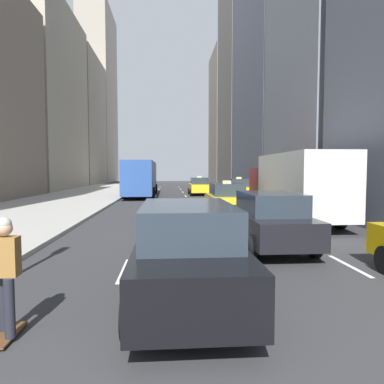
{
  "coord_description": "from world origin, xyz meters",
  "views": [
    {
      "loc": [
        0.84,
        -0.16,
        2.39
      ],
      "look_at": [
        1.87,
        13.92,
        1.51
      ],
      "focal_mm": 32.0,
      "sensor_mm": 36.0,
      "label": 1
    }
  ],
  "objects_px": {
    "taxi_fourth": "(226,199)",
    "city_bus": "(141,177)",
    "sedan_silver_behind": "(268,219)",
    "skateboarder": "(6,272)",
    "box_truck": "(294,185)",
    "taxi_third": "(199,186)",
    "taxi_second": "(238,189)",
    "sedan_black_near": "(187,250)"
  },
  "relations": [
    {
      "from": "taxi_fourth",
      "to": "city_bus",
      "type": "relative_size",
      "value": 0.38
    },
    {
      "from": "city_bus",
      "to": "taxi_fourth",
      "type": "bearing_deg",
      "value": -68.97
    },
    {
      "from": "sedan_silver_behind",
      "to": "skateboarder",
      "type": "xyz_separation_m",
      "value": [
        -5.44,
        -5.54,
        0.09
      ]
    },
    {
      "from": "city_bus",
      "to": "box_truck",
      "type": "bearing_deg",
      "value": -63.74
    },
    {
      "from": "taxi_third",
      "to": "sedan_silver_behind",
      "type": "xyz_separation_m",
      "value": [
        0.0,
        -23.15,
        -0.0
      ]
    },
    {
      "from": "taxi_fourth",
      "to": "skateboarder",
      "type": "bearing_deg",
      "value": -112.4
    },
    {
      "from": "box_truck",
      "to": "city_bus",
      "type": "bearing_deg",
      "value": 116.26
    },
    {
      "from": "sedan_silver_behind",
      "to": "city_bus",
      "type": "xyz_separation_m",
      "value": [
        -5.61,
        22.25,
        0.91
      ]
    },
    {
      "from": "taxi_fourth",
      "to": "city_bus",
      "type": "bearing_deg",
      "value": 111.03
    },
    {
      "from": "taxi_second",
      "to": "box_truck",
      "type": "relative_size",
      "value": 0.52
    },
    {
      "from": "sedan_silver_behind",
      "to": "city_bus",
      "type": "height_order",
      "value": "city_bus"
    },
    {
      "from": "taxi_second",
      "to": "city_bus",
      "type": "distance_m",
      "value": 9.55
    },
    {
      "from": "sedan_black_near",
      "to": "taxi_fourth",
      "type": "bearing_deg",
      "value": 76.72
    },
    {
      "from": "box_truck",
      "to": "sedan_silver_behind",
      "type": "bearing_deg",
      "value": -118.29
    },
    {
      "from": "sedan_silver_behind",
      "to": "taxi_fourth",
      "type": "bearing_deg",
      "value": 90.0
    },
    {
      "from": "sedan_black_near",
      "to": "sedan_silver_behind",
      "type": "xyz_separation_m",
      "value": [
        2.8,
        4.21,
        -0.04
      ]
    },
    {
      "from": "sedan_black_near",
      "to": "sedan_silver_behind",
      "type": "height_order",
      "value": "sedan_black_near"
    },
    {
      "from": "taxi_fourth",
      "to": "sedan_silver_behind",
      "type": "distance_m",
      "value": 7.65
    },
    {
      "from": "sedan_silver_behind",
      "to": "box_truck",
      "type": "relative_size",
      "value": 0.58
    },
    {
      "from": "sedan_silver_behind",
      "to": "skateboarder",
      "type": "bearing_deg",
      "value": -134.45
    },
    {
      "from": "skateboarder",
      "to": "city_bus",
      "type": "bearing_deg",
      "value": 90.36
    },
    {
      "from": "taxi_third",
      "to": "taxi_second",
      "type": "bearing_deg",
      "value": -62.28
    },
    {
      "from": "sedan_silver_behind",
      "to": "box_truck",
      "type": "distance_m",
      "value": 5.97
    },
    {
      "from": "city_bus",
      "to": "box_truck",
      "type": "height_order",
      "value": "city_bus"
    },
    {
      "from": "taxi_second",
      "to": "skateboarder",
      "type": "bearing_deg",
      "value": -109.42
    },
    {
      "from": "sedan_silver_behind",
      "to": "skateboarder",
      "type": "distance_m",
      "value": 7.76
    },
    {
      "from": "taxi_second",
      "to": "taxi_fourth",
      "type": "height_order",
      "value": "same"
    },
    {
      "from": "taxi_second",
      "to": "skateboarder",
      "type": "relative_size",
      "value": 2.52
    },
    {
      "from": "taxi_third",
      "to": "box_truck",
      "type": "height_order",
      "value": "box_truck"
    },
    {
      "from": "sedan_black_near",
      "to": "skateboarder",
      "type": "xyz_separation_m",
      "value": [
        -2.64,
        -1.33,
        0.05
      ]
    },
    {
      "from": "taxi_fourth",
      "to": "box_truck",
      "type": "relative_size",
      "value": 0.52
    },
    {
      "from": "taxi_fourth",
      "to": "city_bus",
      "type": "distance_m",
      "value": 15.67
    },
    {
      "from": "taxi_third",
      "to": "city_bus",
      "type": "xyz_separation_m",
      "value": [
        -5.61,
        -0.9,
        0.91
      ]
    },
    {
      "from": "sedan_silver_behind",
      "to": "box_truck",
      "type": "bearing_deg",
      "value": 61.71
    },
    {
      "from": "sedan_black_near",
      "to": "box_truck",
      "type": "relative_size",
      "value": 0.59
    },
    {
      "from": "taxi_fourth",
      "to": "box_truck",
      "type": "bearing_deg",
      "value": -41.17
    },
    {
      "from": "taxi_fourth",
      "to": "sedan_silver_behind",
      "type": "relative_size",
      "value": 0.9
    },
    {
      "from": "taxi_third",
      "to": "sedan_black_near",
      "type": "relative_size",
      "value": 0.88
    },
    {
      "from": "sedan_black_near",
      "to": "city_bus",
      "type": "relative_size",
      "value": 0.43
    },
    {
      "from": "sedan_black_near",
      "to": "taxi_second",
      "type": "bearing_deg",
      "value": 75.74
    },
    {
      "from": "city_bus",
      "to": "skateboarder",
      "type": "relative_size",
      "value": 6.65
    },
    {
      "from": "city_bus",
      "to": "skateboarder",
      "type": "xyz_separation_m",
      "value": [
        0.17,
        -27.79,
        -0.82
      ]
    }
  ]
}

